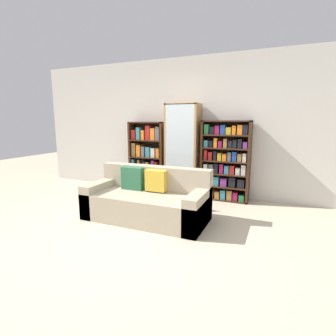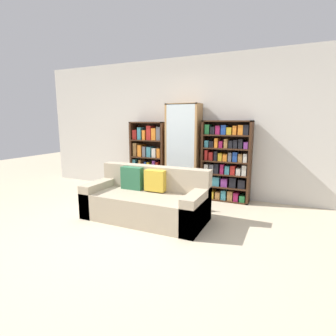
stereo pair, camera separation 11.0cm
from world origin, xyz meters
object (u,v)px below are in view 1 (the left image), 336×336
object	(u,v)px
display_cabinet	(183,151)
wine_bottle	(192,200)
couch	(147,201)
bookshelf_right	(225,162)
bookshelf_left	(148,158)

from	to	relation	value
display_cabinet	wine_bottle	bearing A→B (deg)	-59.94
couch	bookshelf_right	xyz separation A→B (m)	(0.90, 1.43, 0.45)
bookshelf_left	display_cabinet	bearing A→B (deg)	-1.19
couch	bookshelf_left	bearing A→B (deg)	116.89
bookshelf_left	display_cabinet	world-z (taller)	display_cabinet
couch	display_cabinet	bearing A→B (deg)	87.76
display_cabinet	wine_bottle	world-z (taller)	display_cabinet
display_cabinet	bookshelf_right	distance (m)	0.86
bookshelf_left	bookshelf_right	bearing A→B (deg)	-0.02
couch	display_cabinet	size ratio (longest dim) A/B	1.02
bookshelf_left	wine_bottle	xyz separation A→B (m)	(1.24, -0.81, -0.54)
bookshelf_right	display_cabinet	bearing A→B (deg)	-178.93
couch	wine_bottle	distance (m)	0.82
display_cabinet	bookshelf_right	world-z (taller)	display_cabinet
wine_bottle	couch	bearing A→B (deg)	-129.36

